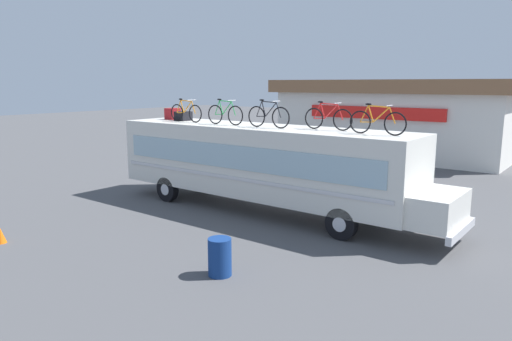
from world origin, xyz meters
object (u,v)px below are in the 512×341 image
Objects in this scene: rooftop_bicycle_3 at (268,116)px; rooftop_bicycle_5 at (377,122)px; bus at (263,162)px; traffic_cone at (1,235)px; rooftop_bicycle_4 at (328,118)px; rooftop_bicycle_2 at (225,114)px; trash_bin at (220,257)px; rooftop_bicycle_1 at (186,112)px; luggage_bag_1 at (173,114)px; luggage_bag_2 at (183,116)px.

rooftop_bicycle_5 is at bearing 2.67° from rooftop_bicycle_3.
bus is 27.69× the size of traffic_cone.
rooftop_bicycle_3 is 0.99× the size of rooftop_bicycle_4.
trash_bin is (4.18, -4.99, -2.98)m from rooftop_bicycle_2.
rooftop_bicycle_2 is 8.16m from traffic_cone.
rooftop_bicycle_1 is at bearing 87.14° from traffic_cone.
rooftop_bicycle_4 is (7.30, 0.02, 0.15)m from luggage_bag_1.
bus reaches higher than trash_bin.
rooftop_bicycle_5 reaches higher than luggage_bag_2.
traffic_cone is at bearing -82.49° from luggage_bag_1.
luggage_bag_2 is 8.11m from traffic_cone.
bus is 4.55m from rooftop_bicycle_5.
luggage_bag_2 is at bearing 171.11° from rooftop_bicycle_2.
rooftop_bicycle_2 is at bearing -171.50° from rooftop_bicycle_4.
bus is at bearing 62.33° from traffic_cone.
luggage_bag_2 is (-4.10, 0.11, 1.43)m from bus.
bus is 1.72m from rooftop_bicycle_3.
rooftop_bicycle_3 reaches higher than luggage_bag_1.
rooftop_bicycle_4 is at bearing 92.84° from trash_bin.
luggage_bag_1 is 1.08× the size of traffic_cone.
trash_bin is at bearing -106.91° from rooftop_bicycle_5.
rooftop_bicycle_2 is 3.60× the size of traffic_cone.
rooftop_bicycle_4 reaches higher than rooftop_bicycle_1.
rooftop_bicycle_3 reaches higher than rooftop_bicycle_5.
luggage_bag_1 is at bearing 176.79° from bus.
traffic_cone is at bearing -129.23° from rooftop_bicycle_4.
luggage_bag_2 is 0.33× the size of rooftop_bicycle_2.
rooftop_bicycle_5 is at bearing 41.94° from traffic_cone.
rooftop_bicycle_5 reaches higher than traffic_cone.
rooftop_bicycle_3 reaches higher than rooftop_bicycle_4.
rooftop_bicycle_5 is 6.18m from trash_bin.
luggage_bag_1 reaches higher than bus.
rooftop_bicycle_4 is (6.51, 0.18, 0.20)m from luggage_bag_2.
rooftop_bicycle_2 is 3.94m from rooftop_bicycle_4.
trash_bin is at bearing -38.84° from rooftop_bicycle_1.
traffic_cone is at bearing -138.06° from rooftop_bicycle_5.
luggage_bag_2 is 0.31× the size of rooftop_bicycle_4.
bus is 14.00× the size of trash_bin.
bus is at bearing 4.62° from rooftop_bicycle_1.
trash_bin is (-1.57, -5.18, -2.97)m from rooftop_bicycle_5.
rooftop_bicycle_3 is 2.05m from rooftop_bicycle_4.
traffic_cone is (1.01, -7.68, -3.06)m from luggage_bag_1.
luggage_bag_2 is (0.79, -0.16, -0.05)m from luggage_bag_1.
rooftop_bicycle_2 is at bearing -178.08° from rooftop_bicycle_5.
rooftop_bicycle_1 is at bearing -178.64° from rooftop_bicycle_5.
rooftop_bicycle_3 is (4.54, -0.39, 0.21)m from luggage_bag_2.
rooftop_bicycle_5 reaches higher than luggage_bag_1.
rooftop_bicycle_3 is (5.33, -0.55, 0.16)m from luggage_bag_1.
rooftop_bicycle_4 is 1.89× the size of trash_bin.
bus is 2.92m from rooftop_bicycle_4.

